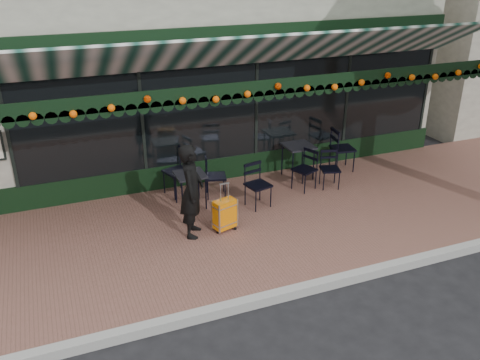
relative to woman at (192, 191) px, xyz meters
name	(u,v)px	position (x,y,z in m)	size (l,w,h in m)	color
ground	(274,297)	(0.63, -1.96, -0.98)	(80.00, 80.00, 0.00)	black
sidewalk	(227,230)	(0.63, 0.04, -0.90)	(18.00, 4.00, 0.15)	brown
curb	(276,296)	(0.63, -2.04, -0.90)	(18.00, 0.16, 0.15)	#9E9E99
restaurant_building	(148,52)	(0.63, 5.88, 1.30)	(12.00, 9.60, 4.50)	gray
woman	(192,191)	(0.00, 0.00, 0.00)	(0.60, 0.40, 1.65)	black
suitcase	(225,215)	(0.56, -0.06, -0.53)	(0.44, 0.32, 0.89)	orange
cafe_table_a	(298,148)	(2.81, 1.52, -0.16)	(0.60, 0.60, 0.74)	black
cafe_table_b	(190,177)	(0.27, 1.04, -0.22)	(0.55, 0.55, 0.68)	black
chair_a_left	(304,170)	(2.65, 0.93, -0.41)	(0.42, 0.42, 0.84)	black
chair_a_right	(343,149)	(3.93, 1.53, -0.34)	(0.49, 0.49, 0.98)	black
chair_a_front	(330,170)	(3.19, 0.82, -0.44)	(0.39, 0.39, 0.78)	black
chair_b_left	(177,172)	(0.18, 1.65, -0.35)	(0.48, 0.48, 0.96)	black
chair_b_right	(216,177)	(0.86, 1.28, -0.41)	(0.42, 0.42, 0.84)	black
chair_b_front	(258,186)	(1.47, 0.57, -0.40)	(0.43, 0.43, 0.86)	black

